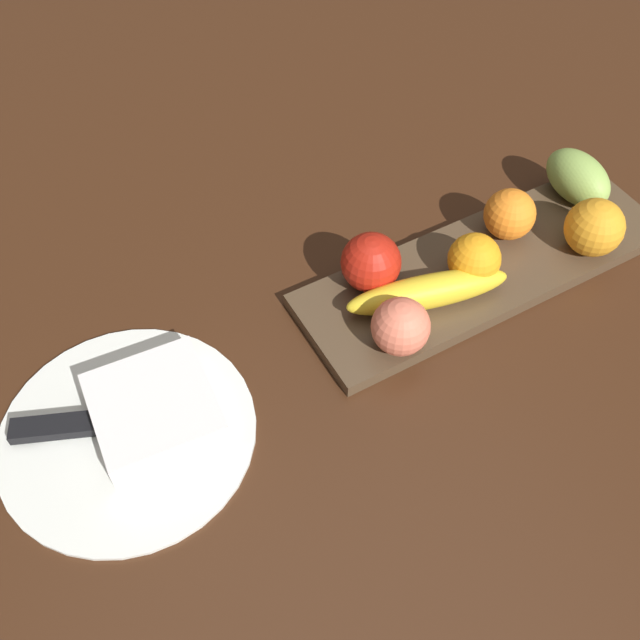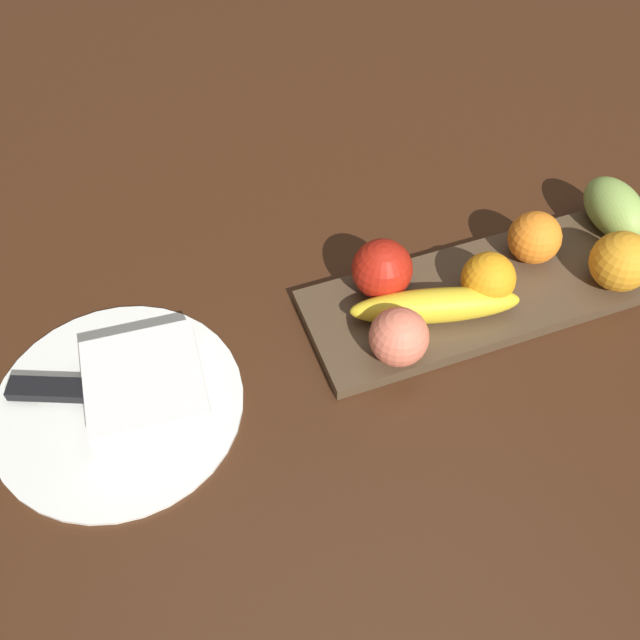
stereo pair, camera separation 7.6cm
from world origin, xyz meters
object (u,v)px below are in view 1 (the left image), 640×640
folded_napkin (154,408)px  orange_near_banana (510,214)px  fruit_tray (484,267)px  orange_center (474,259)px  apple (371,262)px  grape_bunch (578,178)px  knife (73,426)px  orange_near_apple (594,227)px  peach (401,327)px  dinner_plate (127,432)px  banana (428,292)px

folded_napkin → orange_near_banana: bearing=3.4°
fruit_tray → orange_center: 0.05m
apple → fruit_tray: bearing=-16.6°
grape_bunch → knife: (-0.65, -0.01, -0.03)m
orange_near_apple → folded_napkin: bearing=175.6°
grape_bunch → fruit_tray: bearing=-167.1°
fruit_tray → orange_near_apple: (0.12, -0.04, 0.04)m
peach → folded_napkin: peach is taller
fruit_tray → peach: bearing=-162.1°
grape_bunch → peach: bearing=-164.7°
fruit_tray → orange_near_banana: orange_near_banana is taller
orange_near_banana → knife: 0.54m
orange_near_banana → dinner_plate: bearing=-176.8°
peach → dinner_plate: 0.30m
apple → dinner_plate: apple is taller
orange_near_apple → folded_napkin: size_ratio=0.57×
orange_center → peach: bearing=-162.3°
folded_napkin → grape_bunch: bearing=3.8°
fruit_tray → knife: bearing=176.8°
apple → grape_bunch: bearing=-0.4°
grape_bunch → folded_napkin: bearing=-176.2°
apple → dinner_plate: 0.32m
banana → knife: banana is taller
orange_center → dinner_plate: (-0.42, 0.01, -0.04)m
dinner_plate → knife: knife is taller
knife → fruit_tray: bearing=19.4°
knife → banana: bearing=16.2°
peach → knife: (-0.34, 0.08, -0.03)m
banana → orange_near_banana: bearing=-148.3°
fruit_tray → banana: banana is taller
orange_center → dinner_plate: size_ratio=0.23×
banana → dinner_plate: size_ratio=0.72×
orange_near_banana → knife: (-0.54, -0.00, -0.03)m
orange_center → banana: bearing=-174.1°
orange_center → orange_near_banana: bearing=25.0°
grape_bunch → dinner_plate: size_ratio=0.37×
orange_near_apple → orange_center: size_ratio=1.14×
orange_near_apple → orange_center: 0.15m
orange_near_apple → folded_napkin: orange_near_apple is taller
orange_near_apple → peach: bearing=-178.1°
banana → orange_near_apple: size_ratio=2.73×
peach → fruit_tray: bearing=17.9°
grape_bunch → folded_napkin: size_ratio=0.80×
orange_center → peach: size_ratio=0.96×
peach → knife: bearing=167.1°
orange_near_apple → knife: size_ratio=0.39×
knife → folded_napkin: bearing=3.3°
orange_near_apple → dinner_plate: size_ratio=0.26×
orange_near_banana → fruit_tray: bearing=-151.5°
fruit_tray → grape_bunch: size_ratio=4.81×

